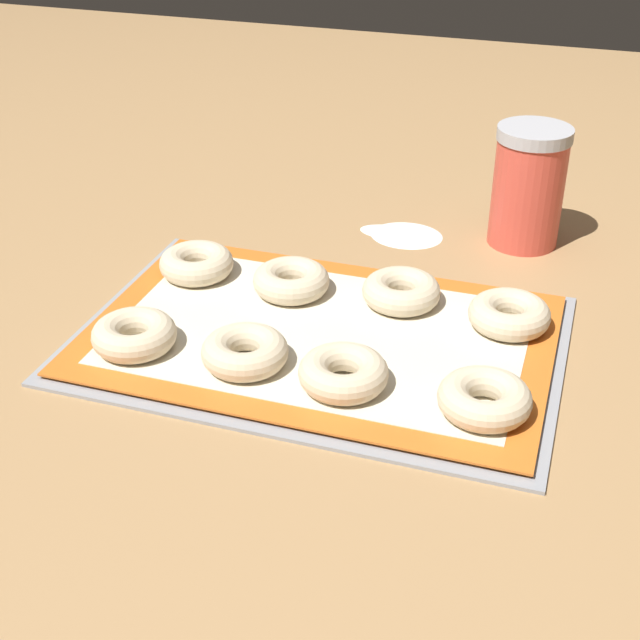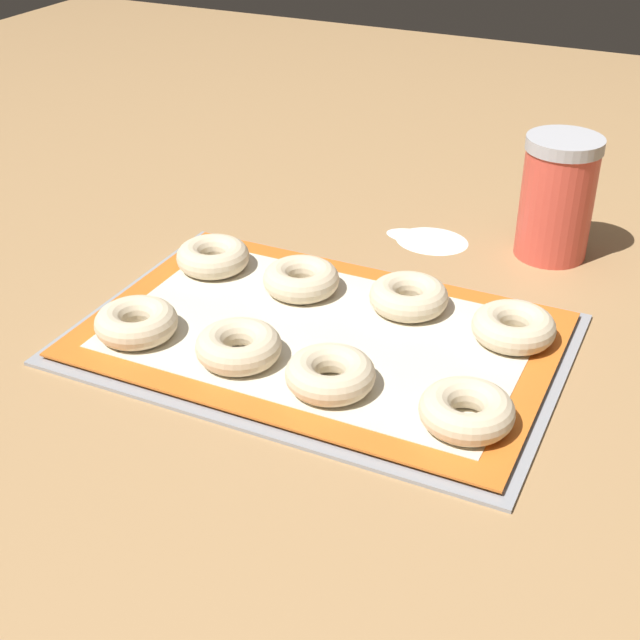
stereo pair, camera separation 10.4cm
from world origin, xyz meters
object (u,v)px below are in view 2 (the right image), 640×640
at_px(bagel_front_far_left, 136,322).
at_px(bagel_front_far_right, 467,410).
at_px(bagel_front_mid_right, 330,374).
at_px(flour_canister, 557,197).
at_px(bagel_back_far_left, 213,257).
at_px(bagel_back_far_right, 514,327).
at_px(baking_tray, 320,338).
at_px(bagel_back_mid_right, 409,296).
at_px(bagel_front_mid_left, 239,346).
at_px(bagel_back_mid_left, 301,279).

xyz_separation_m(bagel_front_far_left, bagel_front_far_right, (0.37, 0.00, 0.00)).
bearing_deg(bagel_front_mid_right, flour_canister, 72.80).
relative_size(bagel_front_mid_right, bagel_back_far_left, 1.00).
relative_size(bagel_back_far_right, flour_canister, 0.57).
distance_m(bagel_back_far_left, flour_canister, 0.44).
xyz_separation_m(baking_tray, bagel_back_far_left, (-0.18, 0.08, 0.02)).
relative_size(bagel_front_far_right, flour_canister, 0.57).
relative_size(bagel_front_far_left, bagel_front_far_right, 1.00).
xyz_separation_m(bagel_front_mid_right, bagel_back_mid_right, (0.02, 0.18, 0.00)).
bearing_deg(bagel_front_mid_left, baking_tray, 57.24).
xyz_separation_m(bagel_back_far_left, bagel_back_far_right, (0.38, -0.00, 0.00)).
xyz_separation_m(bagel_front_mid_right, bagel_back_far_left, (-0.24, 0.17, 0.00)).
bearing_deg(bagel_front_far_right, baking_tray, 155.27).
bearing_deg(baking_tray, bagel_front_mid_right, -59.07).
height_order(bagel_front_far_left, bagel_back_far_right, same).
bearing_deg(bagel_back_far_left, baking_tray, -23.63).
height_order(bagel_front_far_left, bagel_front_mid_left, same).
height_order(baking_tray, flour_canister, flour_canister).
distance_m(bagel_front_mid_left, bagel_back_mid_right, 0.21).
xyz_separation_m(bagel_front_far_right, bagel_back_mid_left, (-0.25, 0.16, 0.00)).
bearing_deg(bagel_back_far_right, baking_tray, -158.60).
xyz_separation_m(bagel_front_far_right, flour_canister, (-0.01, 0.41, 0.05)).
bearing_deg(flour_canister, bagel_back_far_left, -146.79).
distance_m(bagel_back_far_right, flour_canister, 0.25).
xyz_separation_m(bagel_front_far_left, bagel_front_mid_left, (0.12, 0.01, 0.00)).
bearing_deg(bagel_front_mid_left, bagel_back_mid_right, 54.75).
distance_m(bagel_front_far_left, bagel_front_far_right, 0.37).
relative_size(baking_tray, bagel_front_far_right, 5.80).
xyz_separation_m(bagel_back_mid_left, flour_canister, (0.24, 0.24, 0.05)).
xyz_separation_m(bagel_front_mid_left, bagel_back_mid_left, (-0.01, 0.16, 0.00)).
distance_m(bagel_front_mid_right, bagel_front_far_right, 0.14).
relative_size(bagel_front_far_left, bagel_back_far_left, 1.00).
distance_m(bagel_front_mid_left, bagel_back_mid_left, 0.16).
distance_m(bagel_back_far_left, bagel_back_far_right, 0.38).
distance_m(bagel_front_far_right, bagel_back_far_left, 0.41).
height_order(bagel_front_far_left, bagel_front_far_right, same).
distance_m(bagel_front_far_right, bagel_back_far_right, 0.16).
height_order(bagel_front_far_right, bagel_back_mid_right, same).
distance_m(bagel_front_far_left, flour_canister, 0.54).
height_order(bagel_front_mid_left, bagel_front_mid_right, same).
height_order(bagel_front_far_left, bagel_back_far_left, same).
distance_m(bagel_front_mid_right, flour_canister, 0.43).
bearing_deg(bagel_front_mid_right, baking_tray, 120.93).
height_order(bagel_front_far_right, bagel_back_mid_left, same).
bearing_deg(bagel_front_far_left, bagel_back_mid_left, 54.44).
relative_size(bagel_front_far_left, bagel_back_mid_right, 1.00).
relative_size(bagel_front_mid_right, flour_canister, 0.57).
distance_m(bagel_front_mid_right, bagel_back_far_left, 0.29).
height_order(bagel_front_mid_left, flour_canister, flour_canister).
distance_m(bagel_back_mid_left, bagel_back_far_right, 0.25).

